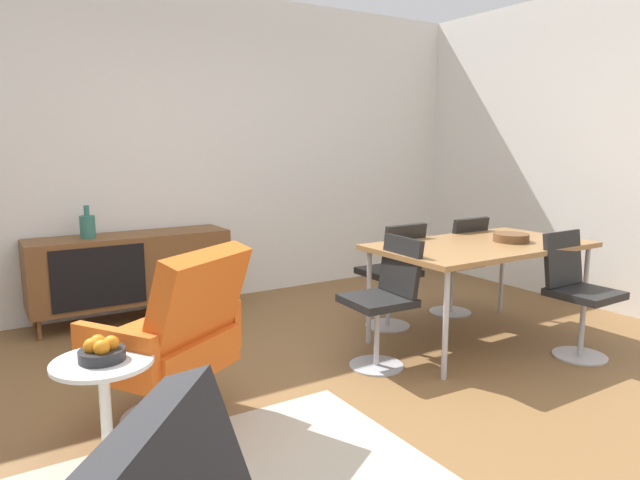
{
  "coord_description": "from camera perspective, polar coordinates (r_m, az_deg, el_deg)",
  "views": [
    {
      "loc": [
        -1.62,
        -2.45,
        1.46
      ],
      "look_at": [
        0.24,
        0.48,
        0.87
      ],
      "focal_mm": 32.01,
      "sensor_mm": 36.0,
      "label": 1
    }
  ],
  "objects": [
    {
      "name": "sideboard",
      "position": [
        4.99,
        -18.35,
        -2.66
      ],
      "size": [
        1.6,
        0.45,
        0.72
      ],
      "color": "brown",
      "rests_on": "ground_plane"
    },
    {
      "name": "dining_chair_front_right",
      "position": [
        4.32,
        24.27,
        -4.5
      ],
      "size": [
        0.41,
        0.43,
        0.86
      ],
      "color": "black",
      "rests_on": "ground_plane"
    },
    {
      "name": "vase_cobalt",
      "position": [
        4.87,
        -22.22,
        1.31
      ],
      "size": [
        0.12,
        0.12,
        0.26
      ],
      "color": "#337266",
      "rests_on": "sideboard"
    },
    {
      "name": "ground_plane",
      "position": [
        3.28,
        0.95,
        -16.81
      ],
      "size": [
        8.32,
        8.32,
        0.0
      ],
      "primitive_type": "plane",
      "color": "brown"
    },
    {
      "name": "wooden_bowl_on_table",
      "position": [
        4.46,
        18.56,
        0.23
      ],
      "size": [
        0.26,
        0.26,
        0.06
      ],
      "primitive_type": "cylinder",
      "color": "brown",
      "rests_on": "dining_table"
    },
    {
      "name": "dining_chair_back_left",
      "position": [
        4.53,
        7.37,
        -3.08
      ],
      "size": [
        0.4,
        0.43,
        0.86
      ],
      "color": "black",
      "rests_on": "ground_plane"
    },
    {
      "name": "fruit_bowl",
      "position": [
        2.71,
        -21.01,
        -10.3
      ],
      "size": [
        0.2,
        0.2,
        0.11
      ],
      "color": "#262628",
      "rests_on": "side_table_round"
    },
    {
      "name": "lounge_chair_red",
      "position": [
        3.1,
        -14.47,
        -9.38
      ],
      "size": [
        0.89,
        0.88,
        0.95
      ],
      "color": "#D85919",
      "rests_on": "ground_plane"
    },
    {
      "name": "wall_back",
      "position": [
        5.3,
        -14.83,
        8.66
      ],
      "size": [
        6.8,
        0.12,
        2.8
      ],
      "primitive_type": "cube",
      "color": "white",
      "rests_on": "ground_plane"
    },
    {
      "name": "dining_chair_back_right",
      "position": [
        5.0,
        13.56,
        -2.07
      ],
      "size": [
        0.4,
        0.42,
        0.86
      ],
      "color": "black",
      "rests_on": "ground_plane"
    },
    {
      "name": "dining_chair_near_window",
      "position": [
        3.78,
        6.53,
        -5.64
      ],
      "size": [
        0.45,
        0.42,
        0.86
      ],
      "color": "black",
      "rests_on": "ground_plane"
    },
    {
      "name": "side_table_round",
      "position": [
        2.8,
        -20.68,
        -14.96
      ],
      "size": [
        0.44,
        0.44,
        0.52
      ],
      "color": "white",
      "rests_on": "ground_plane"
    },
    {
      "name": "dining_table",
      "position": [
        4.33,
        15.75,
        -0.87
      ],
      "size": [
        1.6,
        0.9,
        0.74
      ],
      "color": "olive",
      "rests_on": "ground_plane"
    }
  ]
}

